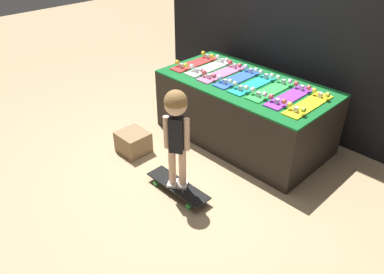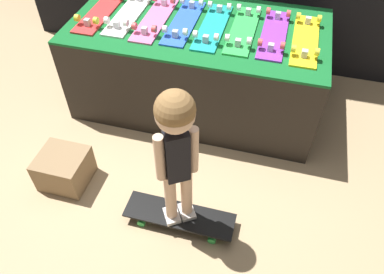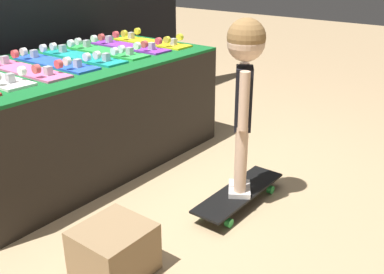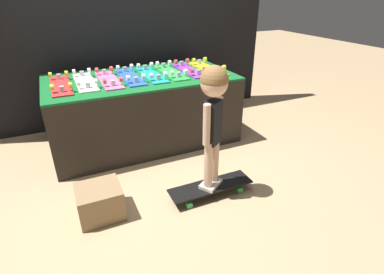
{
  "view_description": "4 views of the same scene",
  "coord_description": "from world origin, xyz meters",
  "px_view_note": "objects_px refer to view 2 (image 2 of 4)",
  "views": [
    {
      "loc": [
        2.35,
        -2.49,
        2.44
      ],
      "look_at": [
        0.07,
        -0.24,
        0.45
      ],
      "focal_mm": 35.0,
      "sensor_mm": 36.0,
      "label": 1
    },
    {
      "loc": [
        0.63,
        -1.83,
        2.2
      ],
      "look_at": [
        0.17,
        -0.13,
        0.37
      ],
      "focal_mm": 35.0,
      "sensor_mm": 36.0,
      "label": 2
    },
    {
      "loc": [
        -1.84,
        -1.8,
        1.43
      ],
      "look_at": [
        0.13,
        -0.27,
        0.39
      ],
      "focal_mm": 42.0,
      "sensor_mm": 36.0,
      "label": 3
    },
    {
      "loc": [
        -0.82,
        -2.4,
        1.6
      ],
      "look_at": [
        0.2,
        -0.2,
        0.38
      ],
      "focal_mm": 28.0,
      "sensor_mm": 36.0,
      "label": 4
    }
  ],
  "objects_px": {
    "skateboard_red_on_rack": "(101,11)",
    "storage_box": "(64,168)",
    "skateboard_green_on_rack": "(243,29)",
    "skateboard_white_on_rack": "(129,13)",
    "child": "(176,139)",
    "skateboard_blue_on_rack": "(184,21)",
    "skateboard_purple_on_rack": "(274,33)",
    "skateboard_pink_on_rack": "(155,18)",
    "skateboard_on_floor": "(180,216)",
    "skateboard_teal_on_rack": "(213,26)",
    "skateboard_yellow_on_rack": "(306,39)"
  },
  "relations": [
    {
      "from": "skateboard_teal_on_rack",
      "to": "skateboard_on_floor",
      "type": "distance_m",
      "value": 1.42
    },
    {
      "from": "skateboard_red_on_rack",
      "to": "storage_box",
      "type": "height_order",
      "value": "skateboard_red_on_rack"
    },
    {
      "from": "skateboard_teal_on_rack",
      "to": "skateboard_green_on_rack",
      "type": "bearing_deg",
      "value": 2.86
    },
    {
      "from": "skateboard_white_on_rack",
      "to": "skateboard_on_floor",
      "type": "bearing_deg",
      "value": -58.46
    },
    {
      "from": "skateboard_red_on_rack",
      "to": "skateboard_teal_on_rack",
      "type": "relative_size",
      "value": 1.0
    },
    {
      "from": "skateboard_purple_on_rack",
      "to": "skateboard_on_floor",
      "type": "height_order",
      "value": "skateboard_purple_on_rack"
    },
    {
      "from": "skateboard_pink_on_rack",
      "to": "storage_box",
      "type": "distance_m",
      "value": 1.32
    },
    {
      "from": "skateboard_white_on_rack",
      "to": "skateboard_pink_on_rack",
      "type": "bearing_deg",
      "value": -6.53
    },
    {
      "from": "skateboard_teal_on_rack",
      "to": "skateboard_pink_on_rack",
      "type": "bearing_deg",
      "value": -178.95
    },
    {
      "from": "skateboard_purple_on_rack",
      "to": "skateboard_yellow_on_rack",
      "type": "bearing_deg",
      "value": -4.67
    },
    {
      "from": "skateboard_purple_on_rack",
      "to": "skateboard_yellow_on_rack",
      "type": "distance_m",
      "value": 0.23
    },
    {
      "from": "child",
      "to": "skateboard_red_on_rack",
      "type": "bearing_deg",
      "value": 96.43
    },
    {
      "from": "storage_box",
      "to": "skateboard_red_on_rack",
      "type": "bearing_deg",
      "value": 95.3
    },
    {
      "from": "skateboard_red_on_rack",
      "to": "child",
      "type": "height_order",
      "value": "child"
    },
    {
      "from": "skateboard_on_floor",
      "to": "skateboard_teal_on_rack",
      "type": "bearing_deg",
      "value": 94.04
    },
    {
      "from": "skateboard_pink_on_rack",
      "to": "child",
      "type": "relative_size",
      "value": 0.68
    },
    {
      "from": "skateboard_on_floor",
      "to": "child",
      "type": "distance_m",
      "value": 0.73
    },
    {
      "from": "skateboard_teal_on_rack",
      "to": "skateboard_red_on_rack",
      "type": "bearing_deg",
      "value": -179.53
    },
    {
      "from": "skateboard_green_on_rack",
      "to": "storage_box",
      "type": "distance_m",
      "value": 1.65
    },
    {
      "from": "skateboard_on_floor",
      "to": "child",
      "type": "relative_size",
      "value": 0.71
    },
    {
      "from": "skateboard_white_on_rack",
      "to": "skateboard_purple_on_rack",
      "type": "bearing_deg",
      "value": -0.21
    },
    {
      "from": "skateboard_red_on_rack",
      "to": "skateboard_green_on_rack",
      "type": "relative_size",
      "value": 1.0
    },
    {
      "from": "skateboard_yellow_on_rack",
      "to": "skateboard_teal_on_rack",
      "type": "bearing_deg",
      "value": 179.58
    },
    {
      "from": "skateboard_pink_on_rack",
      "to": "skateboard_purple_on_rack",
      "type": "height_order",
      "value": "same"
    },
    {
      "from": "skateboard_on_floor",
      "to": "storage_box",
      "type": "height_order",
      "value": "storage_box"
    },
    {
      "from": "skateboard_pink_on_rack",
      "to": "child",
      "type": "xyz_separation_m",
      "value": [
        0.54,
        -1.23,
        0.04
      ]
    },
    {
      "from": "skateboard_green_on_rack",
      "to": "skateboard_pink_on_rack",
      "type": "bearing_deg",
      "value": -178.34
    },
    {
      "from": "skateboard_white_on_rack",
      "to": "storage_box",
      "type": "relative_size",
      "value": 2.1
    },
    {
      "from": "skateboard_pink_on_rack",
      "to": "skateboard_green_on_rack",
      "type": "distance_m",
      "value": 0.68
    },
    {
      "from": "skateboard_green_on_rack",
      "to": "skateboard_on_floor",
      "type": "height_order",
      "value": "skateboard_green_on_rack"
    },
    {
      "from": "skateboard_red_on_rack",
      "to": "storage_box",
      "type": "bearing_deg",
      "value": -84.7
    },
    {
      "from": "skateboard_white_on_rack",
      "to": "child",
      "type": "height_order",
      "value": "child"
    },
    {
      "from": "skateboard_red_on_rack",
      "to": "skateboard_white_on_rack",
      "type": "relative_size",
      "value": 1.0
    },
    {
      "from": "skateboard_red_on_rack",
      "to": "skateboard_yellow_on_rack",
      "type": "bearing_deg",
      "value": 0.09
    },
    {
      "from": "skateboard_teal_on_rack",
      "to": "skateboard_yellow_on_rack",
      "type": "distance_m",
      "value": 0.68
    },
    {
      "from": "skateboard_blue_on_rack",
      "to": "child",
      "type": "bearing_deg",
      "value": -75.82
    },
    {
      "from": "skateboard_green_on_rack",
      "to": "skateboard_on_floor",
      "type": "xyz_separation_m",
      "value": [
        -0.14,
        -1.25,
        -0.69
      ]
    },
    {
      "from": "skateboard_red_on_rack",
      "to": "skateboard_purple_on_rack",
      "type": "bearing_deg",
      "value": 0.88
    },
    {
      "from": "skateboard_blue_on_rack",
      "to": "skateboard_green_on_rack",
      "type": "xyz_separation_m",
      "value": [
        0.45,
        0.0,
        0.0
      ]
    },
    {
      "from": "skateboard_white_on_rack",
      "to": "child",
      "type": "xyz_separation_m",
      "value": [
        0.77,
        -1.25,
        0.04
      ]
    },
    {
      "from": "skateboard_white_on_rack",
      "to": "skateboard_on_floor",
      "type": "xyz_separation_m",
      "value": [
        0.77,
        -1.25,
        -0.69
      ]
    },
    {
      "from": "skateboard_purple_on_rack",
      "to": "child",
      "type": "distance_m",
      "value": 1.3
    },
    {
      "from": "child",
      "to": "skateboard_blue_on_rack",
      "type": "bearing_deg",
      "value": 71.56
    },
    {
      "from": "skateboard_blue_on_rack",
      "to": "skateboard_purple_on_rack",
      "type": "distance_m",
      "value": 0.68
    },
    {
      "from": "skateboard_red_on_rack",
      "to": "skateboard_teal_on_rack",
      "type": "bearing_deg",
      "value": 0.47
    },
    {
      "from": "skateboard_purple_on_rack",
      "to": "storage_box",
      "type": "xyz_separation_m",
      "value": [
        -1.26,
        -1.12,
        -0.64
      ]
    },
    {
      "from": "skateboard_red_on_rack",
      "to": "skateboard_pink_on_rack",
      "type": "xyz_separation_m",
      "value": [
        0.45,
        -0.0,
        0.0
      ]
    },
    {
      "from": "skateboard_red_on_rack",
      "to": "child",
      "type": "xyz_separation_m",
      "value": [
        1.0,
        -1.23,
        0.04
      ]
    },
    {
      "from": "skateboard_white_on_rack",
      "to": "skateboard_blue_on_rack",
      "type": "height_order",
      "value": "same"
    },
    {
      "from": "skateboard_teal_on_rack",
      "to": "child",
      "type": "height_order",
      "value": "child"
    }
  ]
}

